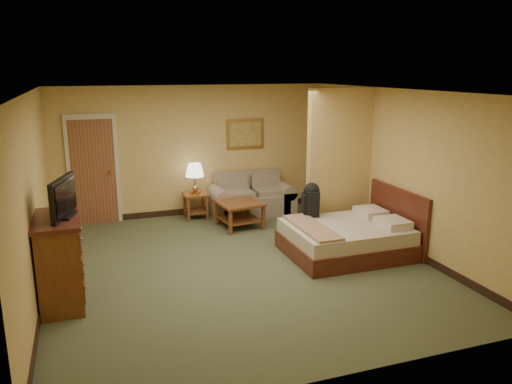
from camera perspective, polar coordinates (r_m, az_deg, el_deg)
name	(u,v)px	position (r m, az deg, el deg)	size (l,w,h in m)	color
floor	(239,266)	(7.66, -1.94, -8.41)	(6.00, 6.00, 0.00)	#4A5134
ceiling	(238,91)	(7.09, -2.11, 11.42)	(6.00, 6.00, 0.00)	white
back_wall	(194,151)	(10.12, -7.09, 4.68)	(5.50, 0.02, 2.60)	tan
left_wall	(33,198)	(6.99, -24.10, -0.63)	(0.02, 6.00, 2.60)	tan
right_wall	(399,170)	(8.47, 16.05, 2.44)	(0.02, 6.00, 2.60)	tan
partition	(339,162)	(8.93, 9.49, 3.36)	(1.20, 0.15, 2.60)	tan
door	(93,171)	(9.91, -18.08, 2.33)	(0.94, 0.16, 2.10)	beige
baseboard	(196,210)	(10.38, -6.87, -2.10)	(5.50, 0.02, 0.12)	black
loveseat	(252,201)	(10.20, -0.50, -1.01)	(1.69, 0.78, 0.85)	gray
side_table	(196,202)	(9.97, -6.92, -1.13)	(0.46, 0.46, 0.51)	brown
table_lamp	(195,171)	(9.82, -7.03, 2.41)	(0.36, 0.36, 0.60)	#AF7940
coffee_table	(239,209)	(9.32, -1.90, -1.96)	(0.86, 0.86, 0.50)	brown
wall_picture	(245,134)	(10.32, -1.24, 6.65)	(0.80, 0.04, 0.62)	#B78E3F
dresser	(61,261)	(6.75, -21.44, -7.33)	(0.56, 1.07, 1.14)	brown
tv	(63,199)	(6.51, -21.18, -0.71)	(0.29, 0.79, 0.49)	black
bed	(349,237)	(8.17, 10.63, -5.12)	(1.91, 1.57, 1.01)	#4A1A11
backpack	(312,198)	(8.41, 6.38, -0.72)	(0.29, 0.37, 0.56)	black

